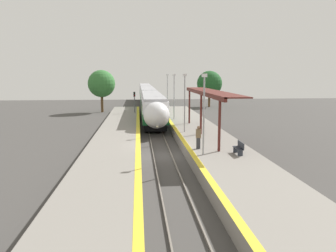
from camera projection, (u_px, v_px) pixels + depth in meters
name	position (u px, v px, depth m)	size (l,w,h in m)	color
ground_plane	(162.00, 156.00, 26.19)	(120.00, 120.00, 0.00)	#423F3D
rail_left	(153.00, 155.00, 26.12)	(0.08, 90.00, 0.15)	slate
rail_right	(171.00, 155.00, 26.25)	(0.08, 90.00, 0.15)	slate
train	(148.00, 96.00, 64.01)	(2.89, 64.34, 3.84)	black
platform_right	(214.00, 150.00, 26.50)	(4.98, 64.00, 0.88)	gray
platform_left	(114.00, 152.00, 25.78)	(4.26, 64.00, 0.88)	gray
platform_bench	(239.00, 148.00, 23.15)	(0.44, 1.41, 0.89)	#2D333D
person_waiting	(198.00, 137.00, 24.76)	(0.36, 0.23, 1.75)	#333338
railway_signal	(134.00, 102.00, 48.33)	(0.28, 0.28, 3.93)	#59595E
lamppost_near	(204.00, 109.00, 22.50)	(0.36, 0.20, 5.65)	#9E9EA3
lamppost_mid	(185.00, 99.00, 31.74)	(0.36, 0.20, 5.65)	#9E9EA3
lamppost_far	(174.00, 94.00, 40.99)	(0.36, 0.20, 5.65)	#9E9EA3
lamppost_farthest	(167.00, 90.00, 50.23)	(0.36, 0.20, 5.65)	#9E9EA3
station_canopy	(207.00, 94.00, 30.48)	(2.02, 17.11, 4.08)	#511E19
background_tree_left	(101.00, 84.00, 55.89)	(4.64, 4.64, 7.22)	brown
background_tree_right	(209.00, 84.00, 65.20)	(5.02, 5.02, 7.18)	brown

